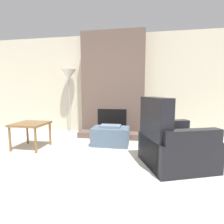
{
  "coord_description": "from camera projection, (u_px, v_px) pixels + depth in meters",
  "views": [
    {
      "loc": [
        0.75,
        -1.63,
        1.14
      ],
      "look_at": [
        0.0,
        2.66,
        0.61
      ],
      "focal_mm": 28.0,
      "sensor_mm": 36.0,
      "label": 1
    }
  ],
  "objects": [
    {
      "name": "armchair",
      "position": [
        171.0,
        146.0,
        2.65
      ],
      "size": [
        1.16,
        1.14,
        1.05
      ],
      "rotation": [
        0.0,
        0.0,
        1.93
      ],
      "color": "black",
      "rests_on": "ground_plane"
    },
    {
      "name": "wall_back",
      "position": [
        115.0,
        85.0,
        4.7
      ],
      "size": [
        7.52,
        0.06,
        2.6
      ],
      "primitive_type": "cube",
      "color": "beige",
      "rests_on": "ground_plane"
    },
    {
      "name": "ottoman",
      "position": [
        111.0,
        136.0,
        3.69
      ],
      "size": [
        0.76,
        0.49,
        0.43
      ],
      "color": "slate",
      "rests_on": "ground_plane"
    },
    {
      "name": "fireplace",
      "position": [
        113.0,
        87.0,
        4.47
      ],
      "size": [
        1.59,
        0.74,
        2.6
      ],
      "color": "brown",
      "rests_on": "ground_plane"
    },
    {
      "name": "side_table",
      "position": [
        31.0,
        126.0,
        3.45
      ],
      "size": [
        0.61,
        0.59,
        0.51
      ],
      "color": "brown",
      "rests_on": "ground_plane"
    },
    {
      "name": "ground_plane",
      "position": [
        69.0,
        199.0,
        1.86
      ],
      "size": [
        24.0,
        24.0,
        0.0
      ],
      "primitive_type": "plane",
      "color": "beige"
    },
    {
      "name": "floor_lamp_left",
      "position": [
        69.0,
        77.0,
        4.6
      ],
      "size": [
        0.38,
        0.38,
        1.7
      ],
      "color": "#ADADB2",
      "rests_on": "ground_plane"
    }
  ]
}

